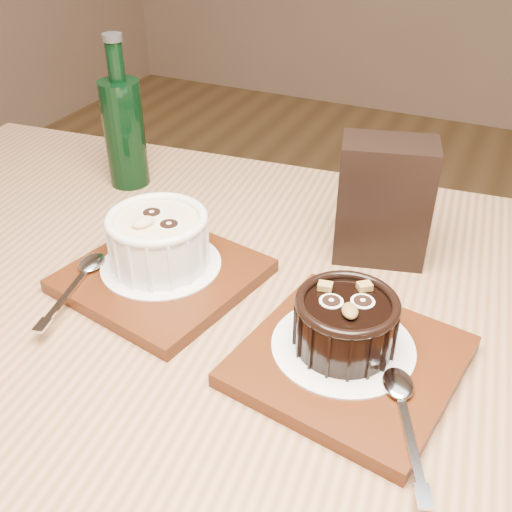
{
  "coord_description": "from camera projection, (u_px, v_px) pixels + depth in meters",
  "views": [
    {
      "loc": [
        0.17,
        -0.59,
        1.14
      ],
      "look_at": [
        -0.03,
        -0.16,
        0.81
      ],
      "focal_mm": 42.0,
      "sensor_mm": 36.0,
      "label": 1
    }
  ],
  "objects": [
    {
      "name": "table",
      "position": [
        258.0,
        420.0,
        0.61
      ],
      "size": [
        1.27,
        0.91,
        0.75
      ],
      "rotation": [
        0.0,
        0.0,
        0.1
      ],
      "color": "brown",
      "rests_on": "ground"
    },
    {
      "name": "tray_left",
      "position": [
        163.0,
        276.0,
        0.65
      ],
      "size": [
        0.21,
        0.21,
        0.01
      ],
      "primitive_type": "cube",
      "rotation": [
        0.0,
        0.0,
        -0.19
      ],
      "color": "#50220D",
      "rests_on": "table"
    },
    {
      "name": "doily_left",
      "position": [
        161.0,
        264.0,
        0.65
      ],
      "size": [
        0.13,
        0.13,
        0.0
      ],
      "primitive_type": "cylinder",
      "color": "white",
      "rests_on": "tray_left"
    },
    {
      "name": "ramekin_white",
      "position": [
        158.0,
        238.0,
        0.63
      ],
      "size": [
        0.11,
        0.11,
        0.06
      ],
      "rotation": [
        0.0,
        0.0,
        -0.41
      ],
      "color": "white",
      "rests_on": "doily_left"
    },
    {
      "name": "spoon_left",
      "position": [
        77.0,
        281.0,
        0.62
      ],
      "size": [
        0.05,
        0.14,
        0.01
      ],
      "primitive_type": null,
      "rotation": [
        0.0,
        0.0,
        0.21
      ],
      "color": "white",
      "rests_on": "tray_left"
    },
    {
      "name": "tray_right",
      "position": [
        349.0,
        361.0,
        0.54
      ],
      "size": [
        0.21,
        0.21,
        0.01
      ],
      "primitive_type": "cube",
      "rotation": [
        0.0,
        0.0,
        -0.16
      ],
      "color": "#50220D",
      "rests_on": "table"
    },
    {
      "name": "doily_right",
      "position": [
        343.0,
        346.0,
        0.54
      ],
      "size": [
        0.13,
        0.13,
        0.0
      ],
      "primitive_type": "cylinder",
      "color": "white",
      "rests_on": "tray_right"
    },
    {
      "name": "ramekin_dark",
      "position": [
        346.0,
        321.0,
        0.52
      ],
      "size": [
        0.09,
        0.09,
        0.05
      ],
      "rotation": [
        0.0,
        0.0,
        0.43
      ],
      "color": "black",
      "rests_on": "doily_right"
    },
    {
      "name": "spoon_right",
      "position": [
        406.0,
        416.0,
        0.47
      ],
      "size": [
        0.08,
        0.13,
        0.01
      ],
      "primitive_type": null,
      "rotation": [
        0.0,
        0.0,
        0.41
      ],
      "color": "white",
      "rests_on": "tray_right"
    },
    {
      "name": "condiment_stand",
      "position": [
        384.0,
        202.0,
        0.65
      ],
      "size": [
        0.11,
        0.08,
        0.14
      ],
      "primitive_type": "cube",
      "rotation": [
        0.0,
        0.0,
        0.26
      ],
      "color": "black",
      "rests_on": "table"
    },
    {
      "name": "green_bottle",
      "position": [
        124.0,
        130.0,
        0.8
      ],
      "size": [
        0.05,
        0.05,
        0.2
      ],
      "color": "black",
      "rests_on": "table"
    }
  ]
}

